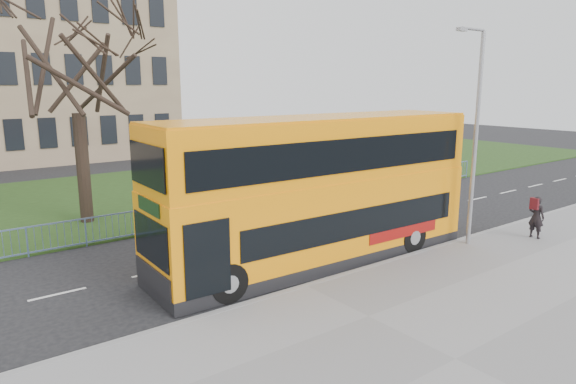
% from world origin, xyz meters
% --- Properties ---
extents(ground, '(120.00, 120.00, 0.00)m').
position_xyz_m(ground, '(0.00, 0.00, 0.00)').
color(ground, black).
rests_on(ground, ground).
extents(pavement, '(80.00, 10.50, 0.12)m').
position_xyz_m(pavement, '(0.00, -6.75, 0.06)').
color(pavement, slate).
rests_on(pavement, ground).
extents(kerb, '(80.00, 0.20, 0.14)m').
position_xyz_m(kerb, '(0.00, -1.55, 0.07)').
color(kerb, gray).
rests_on(kerb, ground).
extents(grass_verge, '(80.00, 15.40, 0.08)m').
position_xyz_m(grass_verge, '(0.00, 14.30, 0.04)').
color(grass_verge, '#1F3613').
rests_on(grass_verge, ground).
extents(guard_railing, '(40.00, 0.12, 1.10)m').
position_xyz_m(guard_railing, '(0.00, 6.60, 0.55)').
color(guard_railing, '#6683B6').
rests_on(guard_railing, ground).
extents(bare_tree, '(7.84, 7.84, 11.19)m').
position_xyz_m(bare_tree, '(-3.00, 10.00, 5.68)').
color(bare_tree, black).
rests_on(bare_tree, grass_verge).
extents(yellow_bus, '(11.72, 3.12, 4.88)m').
position_xyz_m(yellow_bus, '(1.88, 0.15, 2.62)').
color(yellow_bus, orange).
rests_on(yellow_bus, ground).
extents(pedestrian, '(0.41, 0.61, 1.65)m').
position_xyz_m(pedestrian, '(10.15, -3.14, 0.95)').
color(pedestrian, black).
rests_on(pedestrian, pavement).
extents(street_lamp, '(1.64, 0.23, 7.72)m').
position_xyz_m(street_lamp, '(7.35, -2.01, 4.35)').
color(street_lamp, gray).
rests_on(street_lamp, pavement).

